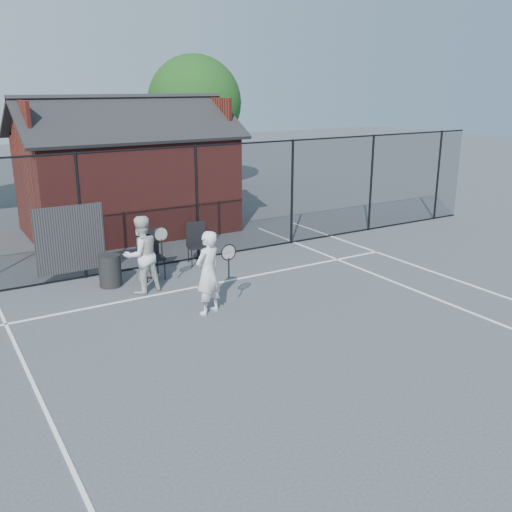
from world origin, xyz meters
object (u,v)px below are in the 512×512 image
clubhouse (127,180)px  player_back (141,255)px  waste_bin (110,271)px  chair_right (198,244)px  chair_left (152,256)px  player_front (208,273)px

clubhouse → player_back: clubhouse is taller
clubhouse → player_back: (-1.67, -5.66, -0.73)m
clubhouse → waste_bin: clubhouse is taller
clubhouse → waste_bin: bearing=-113.9°
player_back → chair_right: size_ratio=1.66×
chair_right → waste_bin: bearing=-156.2°
chair_left → clubhouse: bearing=76.4°
clubhouse → player_front: size_ratio=3.78×
player_back → chair_right: player_back is taller
chair_left → waste_bin: size_ratio=1.52×
chair_left → chair_right: 1.53m
clubhouse → chair_right: 4.54m
player_back → chair_left: (0.52, 0.76, -0.31)m
waste_bin → player_front: bearing=-65.2°
clubhouse → player_front: clubhouse is taller
player_front → waste_bin: (-1.21, 2.62, -0.49)m
player_front → chair_right: player_front is taller
clubhouse → chair_left: bearing=-103.2°
waste_bin → player_back: bearing=-56.7°
player_front → player_back: size_ratio=0.99×
clubhouse → chair_left: clubhouse is taller
player_front → waste_bin: bearing=114.8°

